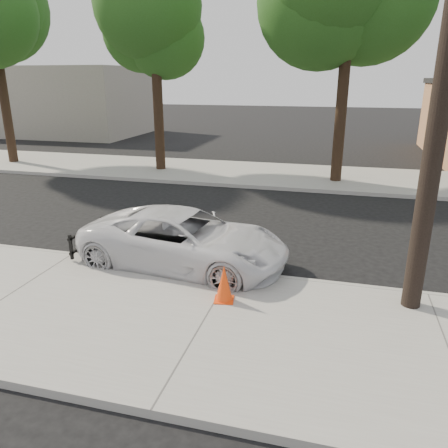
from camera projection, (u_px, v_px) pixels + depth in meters
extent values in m
plane|color=black|center=(251.00, 244.00, 11.61)|extent=(120.00, 120.00, 0.00)
cube|color=gray|center=(202.00, 326.00, 7.65)|extent=(90.00, 4.40, 0.15)
cube|color=gray|center=(289.00, 176.00, 19.38)|extent=(90.00, 5.00, 0.15)
cube|color=#9E9B93|center=(232.00, 274.00, 9.67)|extent=(90.00, 0.12, 0.16)
cube|color=gray|center=(51.00, 101.00, 34.01)|extent=(14.00, 8.00, 5.00)
cylinder|color=black|center=(7.00, 116.00, 21.59)|extent=(0.44, 0.44, 4.50)
cylinder|color=black|center=(159.00, 122.00, 19.86)|extent=(0.44, 0.44, 4.25)
sphere|color=#234E16|center=(155.00, 39.00, 18.74)|extent=(4.20, 4.20, 4.20)
sphere|color=#234E16|center=(162.00, 8.00, 17.86)|extent=(3.36, 3.36, 3.36)
cylinder|color=black|center=(340.00, 122.00, 17.47)|extent=(0.44, 0.44, 4.75)
sphere|color=#234E16|center=(349.00, 13.00, 16.21)|extent=(4.80, 4.80, 4.80)
imported|color=silver|center=(185.00, 240.00, 10.05)|extent=(5.02, 2.72, 1.34)
cube|color=#F8410D|center=(224.00, 300.00, 8.39)|extent=(0.43, 0.43, 0.02)
cone|color=#F8410D|center=(224.00, 283.00, 8.28)|extent=(0.38, 0.38, 0.72)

